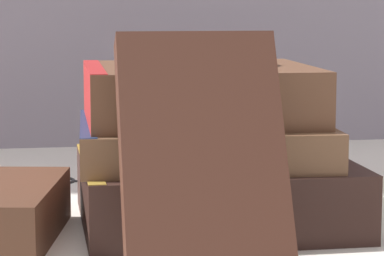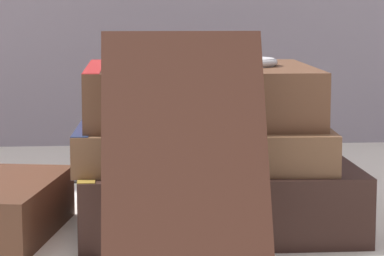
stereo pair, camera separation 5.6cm
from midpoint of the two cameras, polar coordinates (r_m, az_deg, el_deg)
ground_plane at (r=0.69m, az=-6.24°, el=-6.38°), size 3.00×3.00×0.00m
book_flat_bottom at (r=0.70m, az=-1.31°, el=-3.99°), size 0.20×0.18×0.05m
book_flat_middle at (r=0.69m, az=-2.16°, el=-0.78°), size 0.19×0.17×0.03m
book_flat_top at (r=0.69m, az=-2.31°, el=2.16°), size 0.17×0.15×0.04m
book_leaning_front at (r=0.56m, az=-2.19°, el=-2.30°), size 0.10×0.09×0.15m
pocket_watch at (r=0.69m, az=0.88°, el=4.18°), size 0.05×0.05×0.01m
reading_glasses at (r=0.87m, az=-8.81°, el=-3.25°), size 0.10×0.06×0.00m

